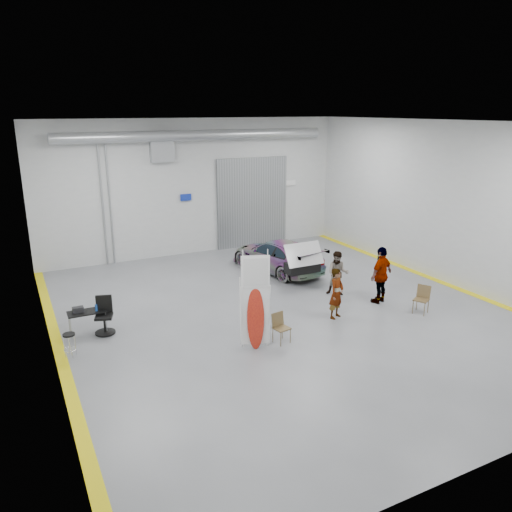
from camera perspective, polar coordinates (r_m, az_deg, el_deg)
name	(u,v)px	position (r m, az deg, el deg)	size (l,w,h in m)	color
ground	(284,312)	(16.40, 3.17, -6.43)	(16.00, 16.00, 0.00)	slate
room_shell	(259,178)	(17.32, 0.38, 8.86)	(14.02, 16.18, 6.01)	#BABCBF
sedan_car	(277,255)	(20.30, 2.43, 0.06)	(1.80, 4.41, 1.28)	white
person_a	(336,293)	(15.89, 9.18, -4.23)	(0.59, 0.39, 1.63)	brown
person_b	(338,273)	(17.84, 9.33, -1.96)	(0.78, 0.60, 1.60)	teal
person_c	(381,275)	(17.38, 14.10, -2.10)	(1.14, 0.47, 1.97)	#A36036
surfboard_display	(258,309)	(13.64, 0.27, -6.07)	(0.76, 0.42, 2.83)	white
folding_chair_near	(281,334)	(14.29, 2.92, -8.86)	(0.47, 0.49, 0.86)	brown
folding_chair_far	(420,305)	(17.05, 18.27, -5.33)	(0.57, 0.70, 0.91)	brown
shop_stool	(70,345)	(14.38, -20.49, -9.52)	(0.34, 0.34, 0.66)	black
work_table	(84,312)	(15.50, -19.02, -6.05)	(1.08, 0.55, 0.88)	#919499
office_chair	(104,318)	(15.42, -17.02, -6.75)	(0.61, 0.64, 1.11)	black
trunk_lid	(303,252)	(18.51, 5.40, 0.49)	(1.49, 0.91, 0.04)	silver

